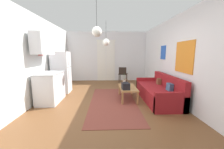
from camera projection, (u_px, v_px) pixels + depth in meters
ground_plane at (107, 109)px, 3.78m from camera, size 4.85×8.30×0.10m
wall_back at (107, 57)px, 7.42m from camera, size 4.45×0.13×2.65m
wall_right at (187, 60)px, 3.65m from camera, size 0.12×7.90×2.65m
wall_left at (23, 60)px, 3.49m from camera, size 0.12×7.90×2.65m
area_rug at (113, 102)px, 4.19m from camera, size 1.38×3.08×0.01m
couch at (159, 92)px, 4.35m from camera, size 0.87×2.10×0.81m
coffee_table at (128, 88)px, 4.44m from camera, size 0.53×1.04×0.41m
bamboo_vase at (124, 82)px, 4.67m from camera, size 0.10×0.10×0.41m
handbag at (126, 86)px, 4.15m from camera, size 0.24×0.33×0.32m
refrigerator at (61, 72)px, 5.17m from camera, size 0.64×0.59×1.57m
kitchen_counter at (49, 77)px, 4.14m from camera, size 0.61×1.04×2.09m
accent_chair at (123, 74)px, 6.88m from camera, size 0.51×0.50×0.81m
pendant_lamp_near at (97, 32)px, 3.02m from camera, size 0.23×0.23×0.79m
pendant_lamp_far at (106, 42)px, 4.92m from camera, size 0.25×0.25×0.88m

